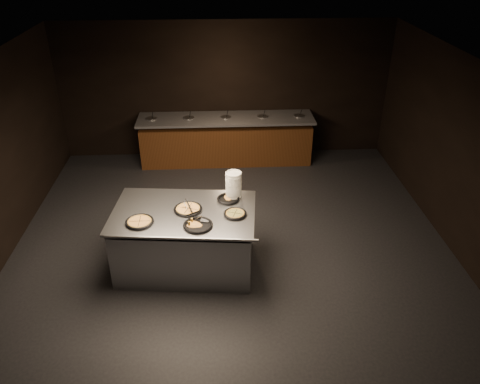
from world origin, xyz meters
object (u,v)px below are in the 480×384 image
at_px(plate_stack, 234,185).
at_px(pan_cheese_whole, 188,209).
at_px(serving_counter, 186,241).
at_px(pan_veggie_whole, 140,222).

xyz_separation_m(plate_stack, pan_cheese_whole, (-0.67, -0.35, -0.18)).
height_order(serving_counter, pan_cheese_whole, pan_cheese_whole).
height_order(serving_counter, pan_veggie_whole, pan_veggie_whole).
relative_size(serving_counter, pan_cheese_whole, 5.29).
bearing_deg(pan_cheese_whole, pan_veggie_whole, -155.53).
bearing_deg(pan_veggie_whole, plate_stack, 26.19).
relative_size(serving_counter, pan_veggie_whole, 5.52).
height_order(plate_stack, pan_cheese_whole, plate_stack).
bearing_deg(pan_cheese_whole, serving_counter, -154.51).
distance_m(serving_counter, pan_cheese_whole, 0.54).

